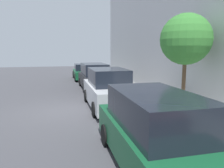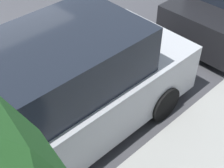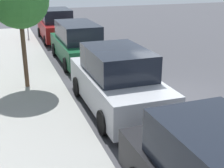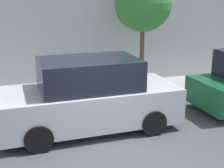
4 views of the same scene
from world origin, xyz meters
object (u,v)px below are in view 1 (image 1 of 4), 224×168
object	(u,v)px
street_tree	(186,40)
parked_suv_third	(108,89)
parked_minivan_fourth	(94,77)
parked_sedan_fifth	(83,72)
parked_minivan_second	(155,132)

from	to	relation	value
street_tree	parked_suv_third	bearing A→B (deg)	134.01
parked_minivan_fourth	parked_sedan_fifth	xyz separation A→B (m)	(-0.24, 5.58, -0.20)
street_tree	parked_minivan_second	bearing A→B (deg)	-130.30
parked_minivan_second	parked_suv_third	bearing A→B (deg)	88.55
parked_sedan_fifth	street_tree	bearing A→B (deg)	-79.22
parked_sedan_fifth	street_tree	world-z (taller)	street_tree
parked_suv_third	parked_minivan_fourth	world-z (taller)	parked_suv_third
parked_minivan_second	street_tree	size ratio (longest dim) A/B	1.17
parked_suv_third	parked_minivan_fourth	distance (m)	5.67
parked_minivan_second	parked_minivan_fourth	distance (m)	11.59
parked_minivan_second	parked_sedan_fifth	world-z (taller)	parked_minivan_second
parked_minivan_fourth	street_tree	world-z (taller)	street_tree
parked_minivan_fourth	parked_minivan_second	bearing A→B (deg)	-91.60
parked_minivan_fourth	parked_sedan_fifth	world-z (taller)	parked_minivan_fourth
parked_suv_third	parked_minivan_second	bearing A→B (deg)	-91.45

